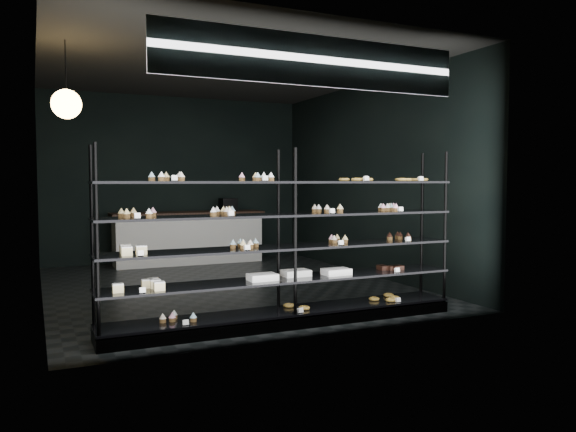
{
  "coord_description": "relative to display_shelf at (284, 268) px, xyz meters",
  "views": [
    {
      "loc": [
        -2.58,
        -7.94,
        1.56
      ],
      "look_at": [
        0.17,
        -1.9,
        1.15
      ],
      "focal_mm": 35.0,
      "sensor_mm": 36.0,
      "label": 1
    }
  ],
  "objects": [
    {
      "name": "signage",
      "position": [
        0.13,
        -0.48,
        2.12
      ],
      "size": [
        3.3,
        0.05,
        0.5
      ],
      "color": "#0C193D",
      "rests_on": "room"
    },
    {
      "name": "pendant_lamp",
      "position": [
        -2.07,
        1.51,
        1.82
      ],
      "size": [
        0.34,
        0.34,
        0.9
      ],
      "color": "black",
      "rests_on": "room"
    },
    {
      "name": "room",
      "position": [
        0.13,
        2.45,
        0.97
      ],
      "size": [
        5.01,
        6.01,
        3.2
      ],
      "color": "black",
      "rests_on": "ground"
    },
    {
      "name": "display_shelf",
      "position": [
        0.0,
        0.0,
        0.0
      ],
      "size": [
        4.0,
        0.5,
        1.91
      ],
      "color": "black",
      "rests_on": "room"
    },
    {
      "name": "service_counter",
      "position": [
        0.24,
        4.95,
        -0.13
      ],
      "size": [
        2.86,
        0.65,
        1.23
      ],
      "color": "silver",
      "rests_on": "room"
    }
  ]
}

